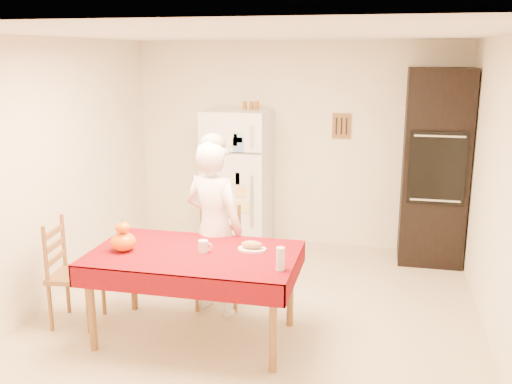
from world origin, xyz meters
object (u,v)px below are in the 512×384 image
(bread_plate, at_px, (252,249))
(seated_woman, at_px, (214,228))
(chair_far, at_px, (219,252))
(oven_cabinet, at_px, (435,167))
(coffee_mug, at_px, (203,246))
(pumpkin_lower, at_px, (123,242))
(chair_left, at_px, (68,269))
(wine_glass, at_px, (280,259))
(refrigerator, at_px, (238,180))
(dining_table, at_px, (194,260))

(bread_plate, bearing_deg, seated_woman, 139.24)
(chair_far, height_order, bread_plate, chair_far)
(oven_cabinet, distance_m, chair_far, 2.69)
(chair_far, height_order, coffee_mug, chair_far)
(pumpkin_lower, height_order, bread_plate, pumpkin_lower)
(chair_left, relative_size, seated_woman, 0.59)
(seated_woman, distance_m, wine_glass, 1.07)
(seated_woman, relative_size, pumpkin_lower, 7.80)
(oven_cabinet, xyz_separation_m, bread_plate, (-1.59, -2.22, -0.33))
(refrigerator, xyz_separation_m, chair_far, (0.23, -1.59, -0.34))
(refrigerator, bearing_deg, seated_woman, -82.22)
(bread_plate, bearing_deg, oven_cabinet, 54.39)
(coffee_mug, xyz_separation_m, pumpkin_lower, (-0.65, -0.11, 0.03))
(pumpkin_lower, bearing_deg, coffee_mug, 9.73)
(coffee_mug, relative_size, pumpkin_lower, 0.48)
(oven_cabinet, distance_m, dining_table, 3.16)
(seated_woman, bearing_deg, oven_cabinet, -119.76)
(refrigerator, height_order, chair_left, refrigerator)
(oven_cabinet, height_order, coffee_mug, oven_cabinet)
(oven_cabinet, xyz_separation_m, chair_far, (-2.05, -1.64, -0.59))
(coffee_mug, distance_m, wine_glass, 0.73)
(dining_table, distance_m, bread_plate, 0.48)
(dining_table, relative_size, bread_plate, 7.08)
(chair_left, height_order, bread_plate, chair_left)
(coffee_mug, height_order, pumpkin_lower, pumpkin_lower)
(chair_left, relative_size, coffee_mug, 9.50)
(dining_table, distance_m, pumpkin_lower, 0.60)
(wine_glass, bearing_deg, oven_cabinet, 63.70)
(dining_table, height_order, seated_woman, seated_woman)
(chair_left, height_order, pumpkin_lower, chair_left)
(wine_glass, bearing_deg, dining_table, 163.65)
(dining_table, height_order, wine_glass, wine_glass)
(refrigerator, bearing_deg, coffee_mug, -82.37)
(dining_table, bearing_deg, oven_cabinet, 49.25)
(chair_far, height_order, wine_glass, chair_far)
(seated_woman, xyz_separation_m, wine_glass, (0.75, -0.76, 0.04))
(seated_woman, distance_m, pumpkin_lower, 0.86)
(seated_woman, xyz_separation_m, bread_plate, (0.44, -0.38, -0.04))
(wine_glass, bearing_deg, pumpkin_lower, 174.44)
(chair_left, bearing_deg, coffee_mug, -97.19)
(coffee_mug, xyz_separation_m, bread_plate, (0.38, 0.13, -0.04))
(chair_left, height_order, wine_glass, chair_left)
(chair_far, distance_m, bread_plate, 0.78)
(oven_cabinet, relative_size, bread_plate, 9.17)
(wine_glass, bearing_deg, chair_left, 172.86)
(seated_woman, bearing_deg, pumpkin_lower, 65.05)
(oven_cabinet, xyz_separation_m, pumpkin_lower, (-2.62, -2.46, -0.26))
(seated_woman, bearing_deg, wine_glass, 152.93)
(seated_woman, height_order, coffee_mug, seated_woman)
(oven_cabinet, height_order, pumpkin_lower, oven_cabinet)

